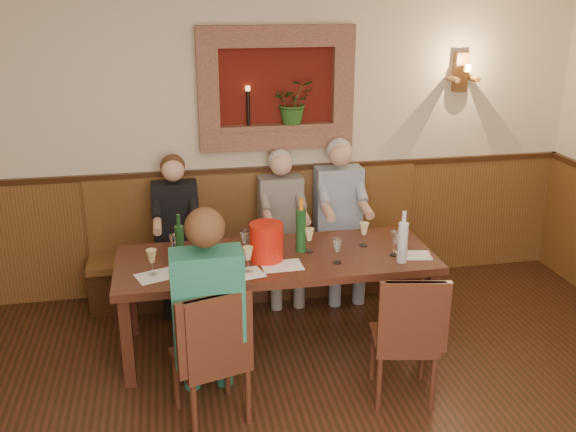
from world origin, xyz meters
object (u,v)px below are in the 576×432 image
object	(u,v)px
person_chair_front	(209,330)
wine_bottle_green_b	(180,242)
dining_table	(276,265)
water_bottle	(403,241)
bench	(259,259)
person_bench_mid	(282,238)
person_bench_right	(340,231)
wine_bottle_green_a	(301,230)
chair_near_right	(403,361)
person_bench_left	(178,246)
spittoon_bucket	(267,242)
chair_near_left	(212,380)

from	to	relation	value
person_chair_front	wine_bottle_green_b	distance (m)	0.90
dining_table	person_chair_front	distance (m)	0.97
water_bottle	wine_bottle_green_b	bearing A→B (deg)	167.96
bench	person_bench_mid	world-z (taller)	person_bench_mid
person_bench_right	wine_bottle_green_a	size ratio (longest dim) A/B	3.33
person_bench_right	wine_bottle_green_b	size ratio (longest dim) A/B	3.94
chair_near_right	person_chair_front	xyz separation A→B (m)	(-1.30, 0.07, 0.34)
person_bench_left	person_bench_mid	world-z (taller)	person_bench_mid
bench	person_chair_front	bearing A→B (deg)	-108.54
bench	person_bench_mid	distance (m)	0.32
chair_near_right	person_bench_mid	world-z (taller)	person_bench_mid
bench	person_bench_mid	size ratio (longest dim) A/B	2.22
wine_bottle_green_b	water_bottle	size ratio (longest dim) A/B	0.91
spittoon_bucket	water_bottle	world-z (taller)	water_bottle
person_bench_left	wine_bottle_green_b	size ratio (longest dim) A/B	3.72
chair_near_right	wine_bottle_green_b	distance (m)	1.81
chair_near_right	person_chair_front	bearing A→B (deg)	-171.97
wine_bottle_green_a	person_bench_left	bearing A→B (deg)	140.11
person_bench_mid	person_chair_front	distance (m)	1.79
person_bench_left	wine_bottle_green_b	xyz separation A→B (m)	(0.01, -0.78, 0.34)
person_bench_mid	person_chair_front	size ratio (longest dim) A/B	0.92
person_bench_mid	spittoon_bucket	distance (m)	0.99
person_bench_left	dining_table	bearing A→B (deg)	-49.17
bench	person_chair_front	distance (m)	1.84
person_chair_front	chair_near_left	bearing A→B (deg)	-85.17
chair_near_right	dining_table	bearing A→B (deg)	141.62
bench	spittoon_bucket	bearing A→B (deg)	-94.68
person_bench_mid	wine_bottle_green_a	world-z (taller)	person_bench_mid
dining_table	spittoon_bucket	world-z (taller)	spittoon_bucket
person_bench_left	wine_bottle_green_b	world-z (taller)	person_bench_left
dining_table	person_bench_right	bearing A→B (deg)	48.81
chair_near_right	wine_bottle_green_b	world-z (taller)	wine_bottle_green_b
wine_bottle_green_a	person_chair_front	bearing A→B (deg)	-132.89
person_bench_mid	person_bench_right	distance (m)	0.53
water_bottle	chair_near_right	bearing A→B (deg)	-106.92
dining_table	wine_bottle_green_a	distance (m)	0.33
chair_near_right	person_bench_right	xyz separation A→B (m)	(0.01, 1.68, 0.32)
person_bench_mid	wine_bottle_green_b	bearing A→B (deg)	-139.72
bench	chair_near_right	size ratio (longest dim) A/B	3.19
person_bench_right	wine_bottle_green_a	bearing A→B (deg)	-124.37
chair_near_left	person_chair_front	world-z (taller)	person_chair_front
dining_table	chair_near_right	xyz separation A→B (m)	(0.72, -0.85, -0.40)
spittoon_bucket	wine_bottle_green_a	xyz separation A→B (m)	(0.28, 0.11, 0.04)
person_chair_front	wine_bottle_green_b	world-z (taller)	person_chair_front
chair_near_left	dining_table	bearing A→B (deg)	39.94
dining_table	spittoon_bucket	size ratio (longest dim) A/B	8.42
wine_bottle_green_b	person_bench_mid	bearing A→B (deg)	40.28
dining_table	chair_near_right	distance (m)	1.18
chair_near_left	chair_near_right	xyz separation A→B (m)	(1.29, -0.01, -0.00)
person_bench_left	wine_bottle_green_a	distance (m)	1.27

